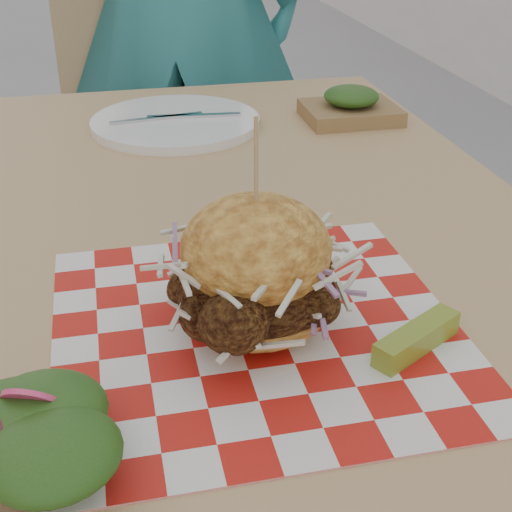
% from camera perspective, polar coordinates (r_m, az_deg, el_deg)
% --- Properties ---
extents(patio_table, '(0.80, 1.20, 0.75)m').
position_cam_1_polar(patio_table, '(0.87, -3.25, -2.17)').
color(patio_table, tan).
rests_on(patio_table, ground).
extents(patio_chair, '(0.45, 0.46, 0.95)m').
position_cam_1_polar(patio_chair, '(1.86, -8.34, 10.74)').
color(patio_chair, tan).
rests_on(patio_chair, ground).
extents(paper_liner, '(0.36, 0.36, 0.00)m').
position_cam_1_polar(paper_liner, '(0.65, 0.00, -5.75)').
color(paper_liner, red).
rests_on(paper_liner, patio_table).
extents(sandwich, '(0.17, 0.17, 0.20)m').
position_cam_1_polar(sandwich, '(0.62, 0.00, -1.51)').
color(sandwich, gold).
rests_on(sandwich, paper_liner).
extents(pickle_spear, '(0.09, 0.07, 0.02)m').
position_cam_1_polar(pickle_spear, '(0.63, 12.73, -6.46)').
color(pickle_spear, olive).
rests_on(pickle_spear, paper_liner).
extents(side_salad, '(0.14, 0.14, 0.05)m').
position_cam_1_polar(side_salad, '(0.54, -18.87, -14.12)').
color(side_salad, '#3F1419').
rests_on(side_salad, patio_table).
extents(place_setting, '(0.27, 0.27, 0.02)m').
position_cam_1_polar(place_setting, '(1.17, -6.45, 10.57)').
color(place_setting, white).
rests_on(place_setting, patio_table).
extents(kraft_tray, '(0.15, 0.12, 0.06)m').
position_cam_1_polar(kraft_tray, '(1.20, 7.59, 11.77)').
color(kraft_tray, olive).
rests_on(kraft_tray, patio_table).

